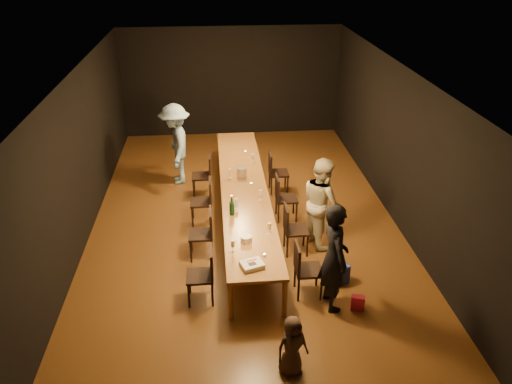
{
  "coord_description": "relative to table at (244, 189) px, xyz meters",
  "views": [
    {
      "loc": [
        -0.55,
        -8.69,
        5.14
      ],
      "look_at": [
        0.17,
        -0.72,
        1.0
      ],
      "focal_mm": 35.0,
      "sensor_mm": 36.0,
      "label": 1
    }
  ],
  "objects": [
    {
      "name": "man_blue",
      "position": [
        -1.41,
        1.91,
        0.23
      ],
      "size": [
        0.82,
        1.27,
        1.86
      ],
      "primitive_type": "imported",
      "rotation": [
        0.0,
        0.0,
        -1.46
      ],
      "color": "#86ABD0",
      "rests_on": "ground"
    },
    {
      "name": "tealight_near",
      "position": [
        0.15,
        -2.38,
        0.06
      ],
      "size": [
        0.05,
        0.05,
        0.03
      ],
      "primitive_type": "cylinder",
      "color": "#B2B7B2",
      "rests_on": "table"
    },
    {
      "name": "wineglass_1",
      "position": [
        0.3,
        -1.76,
        0.15
      ],
      "size": [
        0.06,
        0.06,
        0.21
      ],
      "primitive_type": null,
      "color": "beige",
      "rests_on": "table"
    },
    {
      "name": "tealight_far",
      "position": [
        0.15,
        1.72,
        0.06
      ],
      "size": [
        0.05,
        0.05,
        0.03
      ],
      "primitive_type": "cylinder",
      "color": "#B2B7B2",
      "rests_on": "table"
    },
    {
      "name": "birthday_cake",
      "position": [
        -0.06,
        -2.65,
        0.09
      ],
      "size": [
        0.39,
        0.35,
        0.08
      ],
      "rotation": [
        0.0,
        0.0,
        0.33
      ],
      "color": "white",
      "rests_on": "table"
    },
    {
      "name": "table",
      "position": [
        0.0,
        0.0,
        0.0
      ],
      "size": [
        0.9,
        6.0,
        0.75
      ],
      "color": "brown",
      "rests_on": "ground"
    },
    {
      "name": "wineglass_5",
      "position": [
        0.27,
        1.14,
        0.15
      ],
      "size": [
        0.06,
        0.06,
        0.21
      ],
      "primitive_type": null,
      "color": "silver",
      "rests_on": "table"
    },
    {
      "name": "wineglass_2",
      "position": [
        -0.19,
        -0.86,
        0.15
      ],
      "size": [
        0.06,
        0.06,
        0.21
      ],
      "primitive_type": null,
      "color": "silver",
      "rests_on": "table"
    },
    {
      "name": "ground",
      "position": [
        0.0,
        0.0,
        -0.7
      ],
      "size": [
        10.0,
        10.0,
        0.0
      ],
      "primitive_type": "plane",
      "color": "#482612",
      "rests_on": "ground"
    },
    {
      "name": "woman_birthday",
      "position": [
        1.16,
        -2.7,
        0.18
      ],
      "size": [
        0.5,
        0.69,
        1.77
      ],
      "primitive_type": "imported",
      "rotation": [
        0.0,
        0.0,
        1.7
      ],
      "color": "black",
      "rests_on": "ground"
    },
    {
      "name": "gift_bag_red",
      "position": [
        1.55,
        -2.85,
        -0.58
      ],
      "size": [
        0.23,
        0.16,
        0.24
      ],
      "primitive_type": "cube",
      "rotation": [
        0.0,
        0.0,
        -0.29
      ],
      "color": "red",
      "rests_on": "ground"
    },
    {
      "name": "wineglass_4",
      "position": [
        -0.25,
        0.42,
        0.15
      ],
      "size": [
        0.06,
        0.06,
        0.21
      ],
      "primitive_type": null,
      "color": "silver",
      "rests_on": "table"
    },
    {
      "name": "chair_right_2",
      "position": [
        0.85,
        0.0,
        -0.24
      ],
      "size": [
        0.42,
        0.42,
        0.93
      ],
      "primitive_type": null,
      "rotation": [
        0.0,
        0.0,
        -1.57
      ],
      "color": "black",
      "rests_on": "ground"
    },
    {
      "name": "chair_right_1",
      "position": [
        0.85,
        -1.2,
        -0.24
      ],
      "size": [
        0.42,
        0.42,
        0.93
      ],
      "primitive_type": null,
      "rotation": [
        0.0,
        0.0,
        -1.57
      ],
      "color": "black",
      "rests_on": "ground"
    },
    {
      "name": "woman_tan",
      "position": [
        1.35,
        -0.9,
        0.14
      ],
      "size": [
        0.84,
        0.97,
        1.69
      ],
      "primitive_type": "imported",
      "rotation": [
        0.0,
        0.0,
        1.85
      ],
      "color": "beige",
      "rests_on": "ground"
    },
    {
      "name": "wineglass_0",
      "position": [
        -0.32,
        -2.22,
        0.15
      ],
      "size": [
        0.06,
        0.06,
        0.21
      ],
      "primitive_type": null,
      "color": "beige",
      "rests_on": "table"
    },
    {
      "name": "chair_left_1",
      "position": [
        -0.85,
        -1.2,
        -0.24
      ],
      "size": [
        0.42,
        0.42,
        0.93
      ],
      "primitive_type": null,
      "rotation": [
        0.0,
        0.0,
        1.57
      ],
      "color": "black",
      "rests_on": "ground"
    },
    {
      "name": "room_shell",
      "position": [
        0.0,
        0.0,
        1.38
      ],
      "size": [
        6.04,
        10.04,
        3.02
      ],
      "color": "black",
      "rests_on": "ground"
    },
    {
      "name": "wineglass_3",
      "position": [
        0.27,
        -0.57,
        0.15
      ],
      "size": [
        0.06,
        0.06,
        0.21
      ],
      "primitive_type": null,
      "color": "beige",
      "rests_on": "table"
    },
    {
      "name": "chair_left_3",
      "position": [
        -0.85,
        1.2,
        -0.24
      ],
      "size": [
        0.42,
        0.42,
        0.93
      ],
      "primitive_type": null,
      "rotation": [
        0.0,
        0.0,
        1.57
      ],
      "color": "black",
      "rests_on": "ground"
    },
    {
      "name": "child",
      "position": [
        0.34,
        -3.98,
        -0.26
      ],
      "size": [
        0.5,
        0.41,
        0.89
      ],
      "primitive_type": "imported",
      "rotation": [
        0.0,
        0.0,
        0.34
      ],
      "color": "#453127",
      "rests_on": "ground"
    },
    {
      "name": "gift_bag_blue",
      "position": [
        1.43,
        -2.18,
        -0.53
      ],
      "size": [
        0.32,
        0.27,
        0.34
      ],
      "primitive_type": "cube",
      "rotation": [
        0.0,
        0.0,
        0.35
      ],
      "color": "#2535A1",
      "rests_on": "ground"
    },
    {
      "name": "champagne_bottle",
      "position": [
        -0.28,
        -1.06,
        0.24
      ],
      "size": [
        0.09,
        0.09,
        0.38
      ],
      "primitive_type": null,
      "rotation": [
        0.0,
        0.0,
        0.01
      ],
      "color": "black",
      "rests_on": "table"
    },
    {
      "name": "plate_stack",
      "position": [
        -0.1,
        -1.95,
        0.1
      ],
      "size": [
        0.24,
        0.24,
        0.1
      ],
      "primitive_type": "cylinder",
      "rotation": [
        0.0,
        0.0,
        -0.39
      ],
      "color": "silver",
      "rests_on": "table"
    },
    {
      "name": "chair_right_3",
      "position": [
        0.85,
        1.2,
        -0.24
      ],
      "size": [
        0.42,
        0.42,
        0.93
      ],
      "primitive_type": null,
      "rotation": [
        0.0,
        0.0,
        -1.57
      ],
      "color": "black",
      "rests_on": "ground"
    },
    {
      "name": "tealight_mid",
      "position": [
        0.15,
        0.09,
        0.06
      ],
      "size": [
        0.05,
        0.05,
        0.03
      ],
      "primitive_type": "cylinder",
      "color": "#B2B7B2",
      "rests_on": "table"
    },
    {
      "name": "chair_left_0",
      "position": [
        -0.85,
        -2.4,
        -0.24
      ],
      "size": [
        0.42,
        0.42,
        0.93
      ],
      "primitive_type": null,
      "rotation": [
        0.0,
        0.0,
        1.57
      ],
      "color": "black",
      "rests_on": "ground"
    },
    {
      "name": "chair_right_0",
      "position": [
        0.85,
        -2.4,
        -0.24
      ],
      "size": [
        0.42,
        0.42,
        0.93
      ],
      "primitive_type": null,
      "rotation": [
        0.0,
        0.0,
        -1.57
      ],
      "color": "black",
      "rests_on": "ground"
    },
    {
      "name": "ice_bucket",
      "position": [
        -0.02,
        0.44,
        0.16
      ],
      "size": [
        0.24,
        0.24,
        0.22
      ],
      "primitive_type": "cylinder",
      "rotation": [
        0.0,
        0.0,
        -0.24
      ],
      "color": "#AFAEB3",
      "rests_on": "table"
    },
    {
      "name": "chair_left_2",
      "position": [
        -0.85,
        0.0,
        -0.24
      ],
      "size": [
        0.42,
        0.42,
        0.93
      ],
      "primitive_type": null,
      "rotation": [
        0.0,
        0.0,
        1.57
      ],
      "color": "black",
      "rests_on": "ground"
    }
  ]
}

